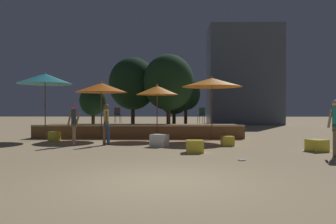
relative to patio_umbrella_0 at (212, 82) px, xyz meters
name	(u,v)px	position (x,y,z in m)	size (l,w,h in m)	color
ground_plane	(161,182)	(-2.13, -9.45, -2.85)	(120.00, 120.00, 0.00)	tan
wooden_deck	(140,131)	(-3.76, 1.92, -2.53)	(10.98, 3.07, 0.72)	brown
patio_umbrella_0	(212,82)	(0.00, 0.00, 0.00)	(3.00, 3.00, 3.16)	brown
patio_umbrella_1	(45,79)	(-8.31, -0.08, 0.19)	(2.72, 2.72, 3.39)	brown
patio_umbrella_2	(157,90)	(-2.74, 0.39, -0.36)	(2.17, 2.17, 2.80)	brown
patio_umbrella_3	(101,88)	(-5.58, 0.34, -0.23)	(2.65, 2.65, 2.95)	brown
cube_seat_0	(227,141)	(0.36, -2.60, -2.65)	(0.52, 0.52, 0.40)	yellow
cube_seat_1	(195,146)	(-1.13, -4.77, -2.64)	(0.60, 0.60, 0.44)	yellow
cube_seat_2	(54,136)	(-7.60, -0.75, -2.63)	(0.48, 0.48, 0.45)	yellow
cube_seat_3	(317,145)	(3.33, -4.30, -2.64)	(0.77, 0.77, 0.42)	yellow
cube_seat_4	(159,140)	(-2.47, -2.89, -2.61)	(0.80, 0.80, 0.49)	white
person_0	(74,122)	(-6.06, -2.69, -1.88)	(0.54, 0.29, 1.73)	#997051
person_1	(106,123)	(-4.76, -2.41, -1.90)	(0.29, 0.49, 1.75)	#2D4C7F
person_2	(336,125)	(3.34, -5.67, -1.84)	(0.46, 0.42, 1.83)	#72664C
bistro_chair_0	(117,114)	(-5.18, 2.74, -1.59)	(0.45, 0.45, 0.90)	#47474C
bistro_chair_1	(202,114)	(-0.32, 2.24, -1.59)	(0.45, 0.45, 0.90)	#1E4C47
frisbee_disc	(242,160)	(0.17, -6.51, -2.83)	(0.23, 0.23, 0.03)	white
background_tree_0	(133,84)	(-4.86, 7.17, 0.50)	(3.42, 3.42, 5.24)	#3D2B1C
background_tree_1	(186,94)	(-0.89, 12.21, -0.03)	(2.51, 2.51, 4.22)	#3D2B1C
background_tree_2	(174,96)	(-1.90, 9.42, -0.25)	(2.70, 2.70, 4.09)	#3D2B1C
background_tree_3	(168,82)	(-2.27, 6.16, 0.51)	(3.49, 3.49, 5.29)	#3D2B1C
background_tree_4	(93,101)	(-8.78, 11.37, -0.62)	(2.28, 2.28, 3.50)	#3D2B1C
distant_building	(244,76)	(5.12, 16.92, 2.04)	(7.11, 4.09, 9.78)	#4C5666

